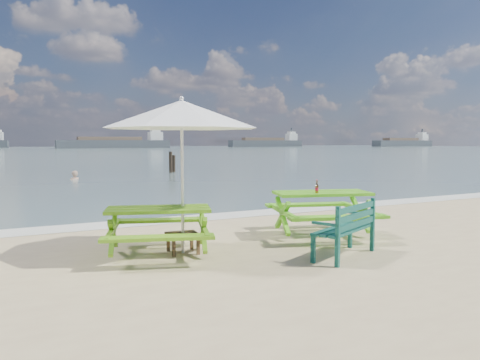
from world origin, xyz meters
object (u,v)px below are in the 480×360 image
picnic_table_left (159,233)px  beer_bottle (317,189)px  patio_umbrella (182,114)px  side_table (183,243)px  park_bench (344,240)px  swimmer (75,187)px  picnic_table_right (322,215)px

picnic_table_left → beer_bottle: (2.97, -0.07, 0.56)m
patio_umbrella → beer_bottle: 2.88m
side_table → beer_bottle: beer_bottle is taller
park_bench → beer_bottle: (0.43, 1.30, 0.66)m
park_bench → beer_bottle: bearing=71.5°
park_bench → swimmer: bearing=95.2°
park_bench → picnic_table_left: bearing=151.6°
patio_umbrella → swimmer: bearing=88.1°
park_bench → patio_umbrella: bearing=147.3°
park_bench → side_table: park_bench is taller
beer_bottle → picnic_table_right: bearing=34.0°
picnic_table_right → beer_bottle: beer_bottle is taller
patio_umbrella → swimmer: (0.54, 16.14, -2.59)m
picnic_table_left → picnic_table_right: size_ratio=0.91×
side_table → swimmer: bearing=88.1°
beer_bottle → swimmer: 16.39m
swimmer → side_table: bearing=-91.9°
patio_umbrella → swimmer: size_ratio=1.69×
picnic_table_left → picnic_table_right: picnic_table_right is taller
swimmer → park_bench: bearing=-84.8°
side_table → beer_bottle: bearing=-1.7°
park_bench → side_table: size_ratio=2.63×
side_table → swimmer: (0.54, 16.14, -0.55)m
picnic_table_right → swimmer: picnic_table_right is taller
park_bench → beer_bottle: 1.52m
beer_bottle → swimmer: beer_bottle is taller
side_table → beer_bottle: 2.68m
picnic_table_left → park_bench: size_ratio=1.54×
picnic_table_left → swimmer: (0.94, 16.14, -0.75)m
picnic_table_right → beer_bottle: size_ratio=9.80×
swimmer → patio_umbrella: bearing=-91.9°
picnic_table_left → picnic_table_right: (3.22, 0.10, 0.04)m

